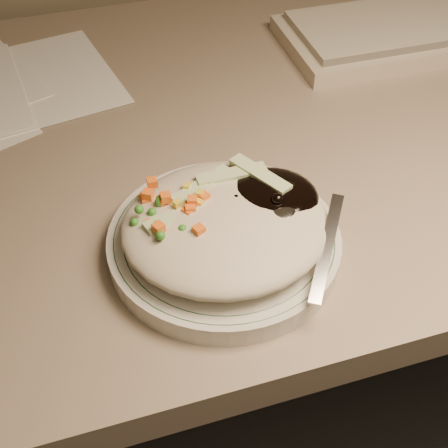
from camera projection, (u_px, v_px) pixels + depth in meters
name	position (u px, v px, depth m)	size (l,w,h in m)	color
desk	(258.00, 230.00, 0.90)	(1.40, 0.70, 0.74)	#82715E
plate	(224.00, 243.00, 0.59)	(0.22, 0.22, 0.02)	silver
plate_rim	(224.00, 236.00, 0.58)	(0.21, 0.21, 0.00)	#144723
meal	(229.00, 219.00, 0.57)	(0.21, 0.19, 0.05)	#C0B59C
keyboard	(445.00, 24.00, 0.89)	(0.48, 0.18, 0.03)	#C1B69E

